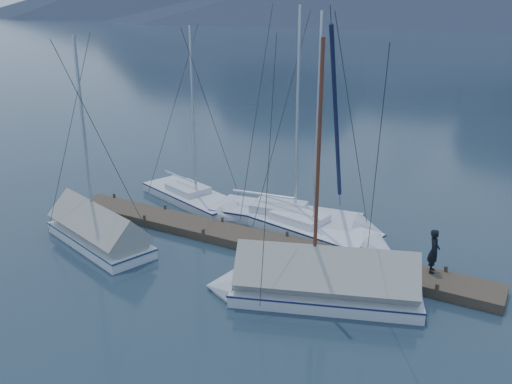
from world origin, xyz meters
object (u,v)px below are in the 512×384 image
sailboat_covered_far (93,231)px  person (434,251)px  sailboat_covered_near (309,285)px  sailboat_open_left (202,203)px  sailboat_open_mid (306,221)px  sailboat_open_right (324,234)px

sailboat_covered_far → person: (12.41, 3.24, 0.68)m
sailboat_covered_near → sailboat_covered_far: (-9.24, -0.15, -0.02)m
sailboat_open_left → sailboat_covered_far: size_ratio=1.02×
sailboat_open_mid → sailboat_covered_far: (-6.69, -5.64, 0.25)m
sailboat_covered_far → sailboat_open_mid: bearing=40.2°
sailboat_covered_near → sailboat_covered_far: 9.24m
person → sailboat_covered_near: bearing=119.1°
sailboat_open_right → sailboat_covered_near: sailboat_open_right is taller
sailboat_open_mid → sailboat_covered_near: 6.06m
sailboat_open_mid → sailboat_covered_near: size_ratio=1.09×
sailboat_open_mid → sailboat_open_right: sailboat_open_mid is taller
sailboat_open_left → sailboat_covered_far: 5.56m
sailboat_open_mid → sailboat_open_right: 1.53m
sailboat_open_left → sailboat_covered_near: sailboat_covered_near is taller
sailboat_open_left → sailboat_covered_near: bearing=-33.9°
sailboat_open_left → person: (10.88, -2.10, 0.95)m
sailboat_open_left → person: sailboat_open_left is taller
sailboat_covered_near → sailboat_open_mid: bearing=114.9°
sailboat_open_right → person: size_ratio=6.23×
sailboat_covered_far → person: 12.85m
sailboat_open_right → sailboat_covered_far: bearing=-149.3°
person → sailboat_open_right: bearing=57.1°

